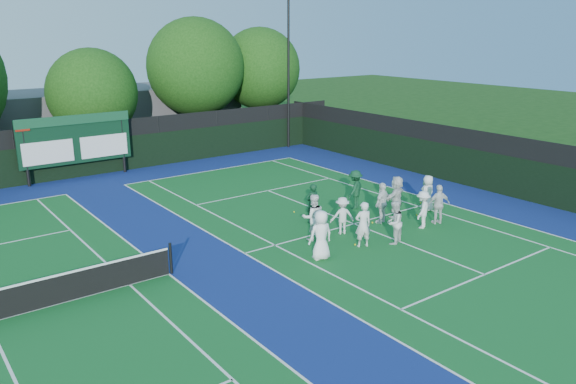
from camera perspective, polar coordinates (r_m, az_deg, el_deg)
ground at (r=23.32m, az=8.39°, el=-3.90°), size 120.00×120.00×0.00m
court_apron at (r=20.58m, az=-5.65°, el=-6.57°), size 34.00×32.00×0.01m
near_court at (r=23.99m, az=6.71°, el=-3.23°), size 11.05×23.85×0.01m
back_fence at (r=33.46m, az=-19.20°, el=3.92°), size 34.00×0.08×3.00m
divider_fence_right at (r=30.31m, az=19.31°, el=2.71°), size 0.08×32.00×3.00m
scoreboard at (r=32.63m, az=-20.79°, el=4.97°), size 6.00×0.21×3.55m
clubhouse at (r=42.07m, az=-17.50°, el=7.30°), size 18.00×6.00×4.00m
light_pole_right at (r=38.78m, az=0.04°, el=13.74°), size 1.20×0.30×10.12m
tree_c at (r=36.88m, az=-19.05°, el=9.27°), size 5.44×5.44×6.93m
tree_d at (r=39.52m, az=-9.22°, el=12.19°), size 6.59×6.59×8.81m
tree_e at (r=42.22m, az=-2.76°, el=12.23°), size 5.91×5.91×8.17m
tennis_ball_0 at (r=21.66m, az=6.83°, el=-5.33°), size 0.07×0.07×0.07m
tennis_ball_1 at (r=24.17m, az=8.56°, el=-3.09°), size 0.07×0.07×0.07m
tennis_ball_2 at (r=25.52m, az=12.93°, el=-2.29°), size 0.07×0.07×0.07m
tennis_ball_4 at (r=25.29m, az=0.62°, el=-2.03°), size 0.07×0.07×0.07m
tennis_ball_5 at (r=27.32m, az=13.31°, el=-1.09°), size 0.07×0.07×0.07m
player_front_0 at (r=20.01m, az=3.35°, el=-4.39°), size 0.97×0.72×1.83m
player_front_1 at (r=21.30m, az=7.63°, el=-3.29°), size 0.75×0.61×1.77m
player_front_2 at (r=21.83m, az=10.72°, el=-3.07°), size 0.99×0.89×1.69m
player_front_3 at (r=23.80m, az=13.52°, el=-1.75°), size 1.18×0.97×1.59m
player_front_4 at (r=24.47m, az=15.06°, el=-1.22°), size 1.08×0.75×1.71m
player_back_0 at (r=21.81m, az=2.57°, el=-2.58°), size 1.10×0.99×1.85m
player_back_1 at (r=22.60m, az=5.52°, el=-2.41°), size 1.13×0.90×1.52m
player_back_2 at (r=24.06m, az=9.55°, el=-1.09°), size 1.12×0.70×1.77m
player_back_3 at (r=24.99m, az=10.95°, el=-0.45°), size 1.78×1.06×1.83m
player_back_4 at (r=26.06m, az=13.98°, el=-0.14°), size 0.86×0.61×1.67m
coach_left at (r=23.76m, az=2.49°, el=-1.18°), size 0.65×0.45×1.71m
coach_right at (r=25.81m, az=6.83°, el=0.25°), size 1.34×1.08×1.81m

